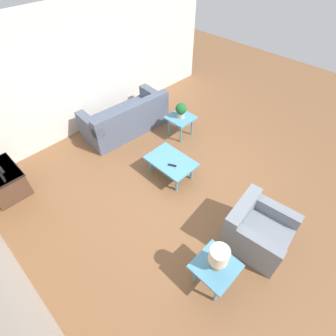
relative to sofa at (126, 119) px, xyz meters
name	(u,v)px	position (x,y,z in m)	size (l,w,h in m)	color
ground_plane	(187,185)	(-2.20, 0.32, -0.31)	(14.00, 14.00, 0.00)	brown
wall_right	(84,69)	(0.86, 0.32, 1.04)	(0.12, 7.20, 2.70)	silver
sofa	(126,119)	(0.00, 0.00, 0.00)	(1.02, 2.02, 0.82)	#4C566B
armchair	(257,230)	(-3.77, 0.46, 0.00)	(0.97, 0.94, 0.76)	slate
coffee_table	(171,162)	(-1.79, 0.33, 0.04)	(0.93, 0.64, 0.40)	teal
side_table_plant	(181,120)	(-1.02, -0.77, 0.11)	(0.56, 0.56, 0.49)	teal
side_table_lamp	(215,268)	(-3.69, 1.44, 0.11)	(0.56, 0.56, 0.49)	teal
tv_stand_chest	(4,180)	(0.13, 2.80, -0.03)	(0.83, 0.61, 0.52)	#4C3323
potted_plant	(181,110)	(-1.02, -0.77, 0.37)	(0.25, 0.25, 0.34)	#B2ADA3
table_lamp	(219,257)	(-3.69, 1.44, 0.44)	(0.26, 0.26, 0.42)	#997F4C
remote_control	(172,165)	(-1.90, 0.42, 0.10)	(0.16, 0.11, 0.02)	black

